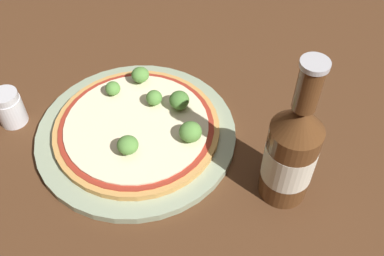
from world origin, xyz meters
The scene contains 11 objects.
ground_plane centered at (0.00, 0.00, 0.00)m, with size 3.00×3.00×0.00m, color #4C2D19.
plate centered at (-0.01, -0.02, 0.01)m, with size 0.29×0.29×0.01m.
pizza centered at (-0.01, -0.02, 0.02)m, with size 0.24×0.24×0.01m.
broccoli_floret_0 centered at (0.01, 0.04, 0.04)m, with size 0.03×0.03×0.03m.
broccoli_floret_1 centered at (0.07, 0.01, 0.04)m, with size 0.03×0.03×0.03m.
broccoli_floret_2 centered at (-0.08, 0.00, 0.04)m, with size 0.02×0.02×0.02m.
broccoli_floret_3 centered at (-0.02, 0.02, 0.04)m, with size 0.02×0.02×0.03m.
broccoli_floret_4 centered at (-0.07, 0.05, 0.04)m, with size 0.03×0.03×0.03m.
broccoli_floret_5 centered at (0.02, -0.07, 0.04)m, with size 0.03×0.03×0.03m.
beer_bottle centered at (0.20, 0.04, 0.08)m, with size 0.06×0.06×0.22m.
pepper_shaker centered at (-0.18, -0.12, 0.03)m, with size 0.04×0.04×0.06m.
Camera 1 is at (0.33, -0.30, 0.51)m, focal length 42.00 mm.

